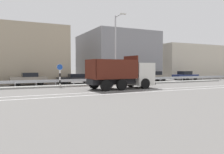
{
  "coord_description": "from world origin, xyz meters",
  "views": [
    {
      "loc": [
        -11.11,
        -21.17,
        2.14
      ],
      "look_at": [
        -0.8,
        0.35,
        1.08
      ],
      "focal_mm": 35.0,
      "sensor_mm": 36.0,
      "label": 1
    }
  ],
  "objects_px": {
    "parked_car_7": "(185,76)",
    "dump_truck": "(129,76)",
    "parked_car_5": "(118,77)",
    "parked_car_3": "(29,79)",
    "parked_car_4": "(76,78)",
    "median_road_sign": "(60,75)",
    "parked_car_6": "(153,76)",
    "street_lamp_1": "(116,46)"
  },
  "relations": [
    {
      "from": "parked_car_5",
      "to": "parked_car_7",
      "type": "height_order",
      "value": "parked_car_7"
    },
    {
      "from": "parked_car_6",
      "to": "parked_car_7",
      "type": "height_order",
      "value": "parked_car_6"
    },
    {
      "from": "street_lamp_1",
      "to": "parked_car_5",
      "type": "height_order",
      "value": "street_lamp_1"
    },
    {
      "from": "median_road_sign",
      "to": "parked_car_5",
      "type": "relative_size",
      "value": 0.54
    },
    {
      "from": "median_road_sign",
      "to": "parked_car_5",
      "type": "xyz_separation_m",
      "value": [
        9.58,
        4.63,
        -0.64
      ]
    },
    {
      "from": "dump_truck",
      "to": "parked_car_5",
      "type": "height_order",
      "value": "dump_truck"
    },
    {
      "from": "parked_car_6",
      "to": "street_lamp_1",
      "type": "bearing_deg",
      "value": 113.67
    },
    {
      "from": "parked_car_4",
      "to": "parked_car_7",
      "type": "distance_m",
      "value": 19.23
    },
    {
      "from": "dump_truck",
      "to": "median_road_sign",
      "type": "xyz_separation_m",
      "value": [
        -5.97,
        4.6,
        -0.01
      ]
    },
    {
      "from": "parked_car_5",
      "to": "parked_car_4",
      "type": "bearing_deg",
      "value": -84.92
    },
    {
      "from": "median_road_sign",
      "to": "parked_car_4",
      "type": "bearing_deg",
      "value": 55.61
    },
    {
      "from": "parked_car_3",
      "to": "parked_car_4",
      "type": "relative_size",
      "value": 0.87
    },
    {
      "from": "street_lamp_1",
      "to": "parked_car_7",
      "type": "height_order",
      "value": "street_lamp_1"
    },
    {
      "from": "parked_car_7",
      "to": "dump_truck",
      "type": "bearing_deg",
      "value": -62.72
    },
    {
      "from": "parked_car_5",
      "to": "parked_car_6",
      "type": "distance_m",
      "value": 6.24
    },
    {
      "from": "parked_car_5",
      "to": "parked_car_3",
      "type": "bearing_deg",
      "value": -83.61
    },
    {
      "from": "street_lamp_1",
      "to": "median_road_sign",
      "type": "bearing_deg",
      "value": 178.74
    },
    {
      "from": "street_lamp_1",
      "to": "parked_car_3",
      "type": "xyz_separation_m",
      "value": [
        -9.6,
        4.33,
        -3.93
      ]
    },
    {
      "from": "dump_truck",
      "to": "street_lamp_1",
      "type": "bearing_deg",
      "value": 165.24
    },
    {
      "from": "dump_truck",
      "to": "parked_car_4",
      "type": "distance_m",
      "value": 9.61
    },
    {
      "from": "median_road_sign",
      "to": "parked_car_7",
      "type": "xyz_separation_m",
      "value": [
        22.34,
        4.39,
        -0.55
      ]
    },
    {
      "from": "dump_truck",
      "to": "parked_car_3",
      "type": "relative_size",
      "value": 1.65
    },
    {
      "from": "median_road_sign",
      "to": "parked_car_5",
      "type": "height_order",
      "value": "median_road_sign"
    },
    {
      "from": "parked_car_3",
      "to": "parked_car_6",
      "type": "distance_m",
      "value": 18.64
    },
    {
      "from": "median_road_sign",
      "to": "parked_car_3",
      "type": "bearing_deg",
      "value": 123.94
    },
    {
      "from": "parked_car_4",
      "to": "parked_car_5",
      "type": "relative_size",
      "value": 1.05
    },
    {
      "from": "median_road_sign",
      "to": "parked_car_3",
      "type": "xyz_separation_m",
      "value": [
        -2.81,
        4.18,
        -0.54
      ]
    },
    {
      "from": "parked_car_4",
      "to": "median_road_sign",
      "type": "bearing_deg",
      "value": 147.57
    },
    {
      "from": "dump_truck",
      "to": "parked_car_6",
      "type": "distance_m",
      "value": 13.46
    },
    {
      "from": "parked_car_4",
      "to": "parked_car_5",
      "type": "bearing_deg",
      "value": -87.26
    },
    {
      "from": "median_road_sign",
      "to": "street_lamp_1",
      "type": "relative_size",
      "value": 0.3
    },
    {
      "from": "dump_truck",
      "to": "median_road_sign",
      "type": "distance_m",
      "value": 7.54
    },
    {
      "from": "parked_car_3",
      "to": "parked_car_5",
      "type": "relative_size",
      "value": 0.91
    },
    {
      "from": "median_road_sign",
      "to": "street_lamp_1",
      "type": "bearing_deg",
      "value": -1.26
    },
    {
      "from": "street_lamp_1",
      "to": "parked_car_4",
      "type": "relative_size",
      "value": 1.71
    },
    {
      "from": "parked_car_3",
      "to": "parked_car_6",
      "type": "bearing_deg",
      "value": -91.25
    },
    {
      "from": "dump_truck",
      "to": "parked_car_5",
      "type": "bearing_deg",
      "value": 154.25
    },
    {
      "from": "street_lamp_1",
      "to": "parked_car_6",
      "type": "distance_m",
      "value": 10.91
    },
    {
      "from": "parked_car_7",
      "to": "parked_car_5",
      "type": "bearing_deg",
      "value": -92.61
    },
    {
      "from": "dump_truck",
      "to": "parked_car_4",
      "type": "relative_size",
      "value": 1.43
    },
    {
      "from": "parked_car_3",
      "to": "parked_car_6",
      "type": "relative_size",
      "value": 0.89
    },
    {
      "from": "parked_car_4",
      "to": "parked_car_6",
      "type": "distance_m",
      "value": 12.71
    }
  ]
}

